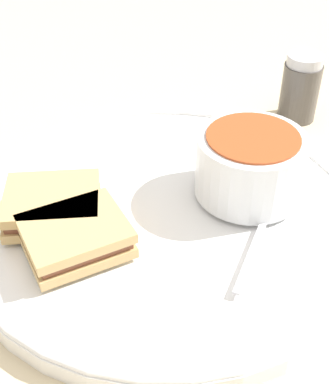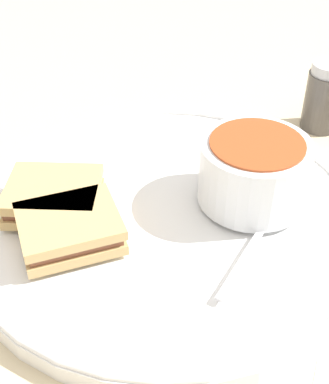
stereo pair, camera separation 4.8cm
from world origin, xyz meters
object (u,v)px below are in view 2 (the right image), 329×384
Objects in this scene: soup_bowl at (254,171)px; sandwich_half_near at (54,196)px; salt_shaker at (325,97)px; sandwich_half_far at (70,228)px; spoon at (266,222)px.

soup_bowl reaches higher than sandwich_half_near.
soup_bowl is 1.23× the size of salt_shaker.
sandwich_half_far is at bearing 75.20° from salt_shaker.
spoon is 1.20× the size of sandwich_half_near.
sandwich_half_far is at bearing 55.03° from soup_bowl.
soup_bowl reaches higher than spoon.
salt_shaker is (-0.09, -0.33, 0.00)m from sandwich_half_far.
salt_shaker is at bearing -112.74° from sandwich_half_near.
soup_bowl is at bearing -140.23° from sandwich_half_near.
salt_shaker is (-0.13, -0.31, 0.00)m from sandwich_half_near.
soup_bowl is 0.05m from spoon.
salt_shaker is at bearing -104.80° from sandwich_half_far.
salt_shaker is (0.01, -0.19, -0.01)m from soup_bowl.
sandwich_half_near is at bearing -29.23° from sandwich_half_far.
soup_bowl is at bearing 41.21° from spoon.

